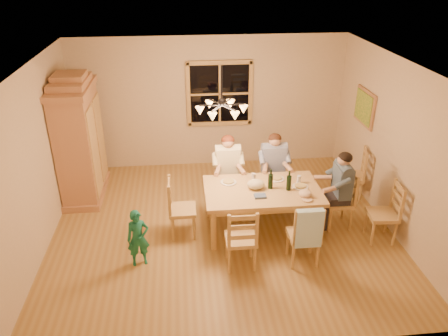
{
  "coord_description": "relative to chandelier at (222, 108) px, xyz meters",
  "views": [
    {
      "loc": [
        -0.6,
        -6.04,
        4.13
      ],
      "look_at": [
        0.04,
        0.1,
        1.05
      ],
      "focal_mm": 35.0,
      "sensor_mm": 36.0,
      "label": 1
    }
  ],
  "objects": [
    {
      "name": "child",
      "position": [
        -1.29,
        -0.8,
        -1.63
      ],
      "size": [
        0.36,
        0.27,
        0.89
      ],
      "primitive_type": "imported",
      "rotation": [
        0.0,
        0.0,
        0.2
      ],
      "color": "#186E58",
      "rests_on": "floor"
    },
    {
      "name": "adult_woman",
      "position": [
        0.18,
        0.75,
        -1.24
      ],
      "size": [
        0.4,
        0.42,
        0.87
      ],
      "rotation": [
        0.0,
        0.0,
        3.14
      ],
      "color": "beige",
      "rests_on": "floor"
    },
    {
      "name": "wine_glass_a",
      "position": [
        0.53,
        0.16,
        -1.25
      ],
      "size": [
        0.06,
        0.06,
        0.14
      ],
      "primitive_type": "cylinder",
      "color": "silver",
      "rests_on": "dining_table"
    },
    {
      "name": "napkin",
      "position": [
        0.55,
        -0.35,
        -1.3
      ],
      "size": [
        0.18,
        0.14,
        0.03
      ],
      "primitive_type": "cube",
      "rotation": [
        0.0,
        0.0,
        -0.0
      ],
      "color": "#495D86",
      "rests_on": "dining_table"
    },
    {
      "name": "dining_table",
      "position": [
        0.63,
        -0.12,
        -1.42
      ],
      "size": [
        1.84,
        1.13,
        0.76
      ],
      "rotation": [
        0.0,
        0.0,
        -0.0
      ],
      "color": "#A9784B",
      "rests_on": "floor"
    },
    {
      "name": "chair_end_right",
      "position": [
        1.91,
        -0.12,
        -1.77
      ],
      "size": [
        0.42,
        0.44,
        0.99
      ],
      "rotation": [
        0.0,
        0.0,
        1.57
      ],
      "color": "#B0884D",
      "rests_on": "floor"
    },
    {
      "name": "towel",
      "position": [
        1.09,
        -1.18,
        -1.38
      ],
      "size": [
        0.38,
        0.1,
        0.58
      ],
      "primitive_type": "cube",
      "rotation": [
        0.0,
        0.0,
        -0.0
      ],
      "color": "#ADDAEA",
      "rests_on": "chair_near_right"
    },
    {
      "name": "chair_far_left",
      "position": [
        0.18,
        0.75,
        -1.77
      ],
      "size": [
        0.44,
        0.42,
        0.99
      ],
      "rotation": [
        0.0,
        0.0,
        3.14
      ],
      "color": "#B0884D",
      "rests_on": "floor"
    },
    {
      "name": "painting",
      "position": [
        2.71,
        1.2,
        -0.48
      ],
      "size": [
        0.06,
        0.78,
        0.64
      ],
      "color": "#A87148",
      "rests_on": "wall_right"
    },
    {
      "name": "chair_far_right",
      "position": [
        0.99,
        0.75,
        -1.77
      ],
      "size": [
        0.44,
        0.42,
        0.99
      ],
      "rotation": [
        0.0,
        0.0,
        3.14
      ],
      "color": "#B0884D",
      "rests_on": "floor"
    },
    {
      "name": "armoire",
      "position": [
        -2.42,
        1.39,
        -1.02
      ],
      "size": [
        0.66,
        1.4,
        2.3
      ],
      "color": "#A87148",
      "rests_on": "floor"
    },
    {
      "name": "plate_slate",
      "position": [
        1.24,
        -0.12,
        -1.31
      ],
      "size": [
        0.26,
        0.26,
        0.02
      ],
      "primitive_type": "cylinder",
      "color": "white",
      "rests_on": "dining_table"
    },
    {
      "name": "chair_end_left",
      "position": [
        -0.64,
        -0.11,
        -1.77
      ],
      "size": [
        0.42,
        0.44,
        0.99
      ],
      "rotation": [
        0.0,
        0.0,
        -1.57
      ],
      "color": "#B0884D",
      "rests_on": "floor"
    },
    {
      "name": "plate_woman",
      "position": [
        0.12,
        0.14,
        -1.31
      ],
      "size": [
        0.26,
        0.26,
        0.02
      ],
      "primitive_type": "cylinder",
      "color": "white",
      "rests_on": "dining_table"
    },
    {
      "name": "wine_bottle_b",
      "position": [
        1.03,
        -0.18,
        -1.15
      ],
      "size": [
        0.08,
        0.08,
        0.33
      ],
      "primitive_type": "cylinder",
      "color": "black",
      "rests_on": "dining_table"
    },
    {
      "name": "chair_near_right",
      "position": [
        1.09,
        -0.99,
        -1.77
      ],
      "size": [
        0.44,
        0.42,
        0.99
      ],
      "rotation": [
        0.0,
        0.0,
        -0.0
      ],
      "color": "#B0884D",
      "rests_on": "floor"
    },
    {
      "name": "wine_glass_b",
      "position": [
        1.25,
        0.01,
        -1.25
      ],
      "size": [
        0.06,
        0.06,
        0.14
      ],
      "primitive_type": "cylinder",
      "color": "silver",
      "rests_on": "dining_table"
    },
    {
      "name": "plate_plaid",
      "position": [
        0.92,
        0.18,
        -1.31
      ],
      "size": [
        0.26,
        0.26,
        0.02
      ],
      "primitive_type": "cylinder",
      "color": "white",
      "rests_on": "dining_table"
    },
    {
      "name": "cloth_bundle",
      "position": [
        0.53,
        -0.09,
        -1.24
      ],
      "size": [
        0.28,
        0.22,
        0.15
      ],
      "primitive_type": "ellipsoid",
      "color": "#C7BD90",
      "rests_on": "dining_table"
    },
    {
      "name": "chair_spare_front",
      "position": [
        2.45,
        -0.58,
        -1.77
      ],
      "size": [
        0.46,
        0.48,
        0.99
      ],
      "rotation": [
        0.0,
        0.0,
        1.47
      ],
      "color": "#B0884D",
      "rests_on": "floor"
    },
    {
      "name": "ceiling",
      "position": [
        0.0,
        0.0,
        0.62
      ],
      "size": [
        5.5,
        5.0,
        0.02
      ],
      "primitive_type": "cube",
      "color": "white",
      "rests_on": "wall_back"
    },
    {
      "name": "wine_bottle_a",
      "position": [
        0.76,
        -0.1,
        -1.15
      ],
      "size": [
        0.08,
        0.08,
        0.33
      ],
      "primitive_type": "cylinder",
      "color": "black",
      "rests_on": "dining_table"
    },
    {
      "name": "wall_right",
      "position": [
        2.75,
        0.0,
        -0.73
      ],
      "size": [
        0.02,
        5.0,
        2.7
      ],
      "primitive_type": "cube",
      "color": "#C6AF8C",
      "rests_on": "floor"
    },
    {
      "name": "cap",
      "position": [
        1.24,
        -0.42,
        -1.26
      ],
      "size": [
        0.2,
        0.2,
        0.11
      ],
      "primitive_type": "ellipsoid",
      "color": "beige",
      "rests_on": "dining_table"
    },
    {
      "name": "chair_near_left",
      "position": [
        0.17,
        -0.98,
        -1.77
      ],
      "size": [
        0.44,
        0.42,
        0.99
      ],
      "rotation": [
        0.0,
        0.0,
        -0.0
      ],
      "color": "#B0884D",
      "rests_on": "floor"
    },
    {
      "name": "chair_spare_back",
      "position": [
        2.45,
        0.74,
        -1.77
      ],
      "size": [
        0.53,
        0.54,
        0.99
      ],
      "rotation": [
        0.0,
        0.0,
        1.27
      ],
      "color": "#B0884D",
      "rests_on": "floor"
    },
    {
      "name": "window",
      "position": [
        0.2,
        2.47,
        -0.53
      ],
      "size": [
        1.3,
        0.06,
        1.3
      ],
      "color": "black",
      "rests_on": "wall_back"
    },
    {
      "name": "adult_slate_man",
      "position": [
        1.91,
        -0.12,
        -1.24
      ],
      "size": [
        0.42,
        0.4,
        0.87
      ],
      "rotation": [
        0.0,
        0.0,
        1.57
      ],
      "color": "#44566D",
      "rests_on": "floor"
    },
    {
      "name": "wall_left",
      "position": [
        -2.75,
        0.0,
        -0.73
      ],
      "size": [
        0.02,
        5.0,
        2.7
      ],
      "primitive_type": "cube",
      "color": "#C6AF8C",
      "rests_on": "floor"
    },
    {
      "name": "floor",
      "position": [
        0.0,
        0.0,
        -2.08
      ],
      "size": [
        5.5,
        5.5,
        0.0
      ],
      "primitive_type": "plane",
      "color": "olive",
      "rests_on": "ground"
    },
    {
      "name": "adult_plaid_man",
      "position": [
        0.99,
        0.75,
        -1.24
      ],
      "size": [
        0.4,
        0.42,
        0.87
      ],
      "rotation": [
        0.0,
        0.0,
        3.14
      ],
      "color": "#314788",
      "rests_on": "floor"
    },
    {
      "name": "wall_back",
      "position": [
        0.0,
        2.5,
        -0.73
      ],
      "size": [
        5.5,
        0.02,
        2.7
      ],
      "primitive_type": "cube",
      "color": "#C6AF8C",
      "rests_on": "floor"
    },
    {
      "name": "chandelier",
      "position": [
        0.0,
        0.0,
        0.0
      ],
      "size": [
        0.77,
        0.68,
        0.71
      ],
      "color": "black",
      "rests_on": "ceiling"
    }
  ]
}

